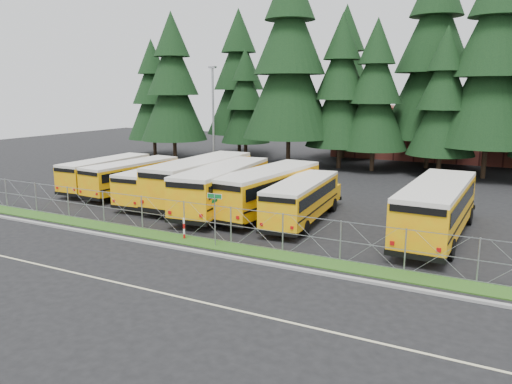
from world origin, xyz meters
TOP-DOWN VIEW (x-y plane):
  - ground at (0.00, 0.00)m, footprint 120.00×120.00m
  - curb at (0.00, -3.10)m, footprint 50.00×0.25m
  - grass_verge at (0.00, -1.70)m, footprint 50.00×1.40m
  - road_lane_line at (0.00, -8.00)m, footprint 50.00×0.12m
  - chainlink_fence at (0.00, -1.00)m, footprint 44.00×0.10m
  - brick_building at (6.00, 40.00)m, footprint 22.00×10.00m
  - bus_0 at (-14.06, 6.91)m, footprint 2.44×9.87m
  - bus_1 at (-11.12, 6.65)m, footprint 3.05×9.99m
  - bus_2 at (-7.51, 5.58)m, footprint 2.95×9.94m
  - bus_3 at (-4.67, 6.53)m, footprint 3.16×12.25m
  - bus_4 at (-1.96, 5.05)m, footprint 4.03×12.04m
  - bus_5 at (1.06, 5.80)m, footprint 3.66×11.65m
  - bus_6 at (3.71, 4.89)m, footprint 3.17×10.27m
  - bus_east at (11.50, 5.00)m, footprint 3.18×12.06m
  - street_sign at (1.53, -1.83)m, footprint 0.84×0.55m
  - striped_bollard at (-0.64, -1.55)m, footprint 0.11×0.11m
  - light_standard at (-10.67, 17.41)m, footprint 0.70×0.35m
  - conifer_0 at (-24.85, 26.14)m, footprint 6.34×6.34m
  - conifer_1 at (-19.58, 23.19)m, footprint 7.43×7.43m
  - conifer_2 at (-13.52, 28.99)m, footprint 5.76×5.76m
  - conifer_3 at (-6.27, 25.09)m, footprint 9.54×9.54m
  - conifer_4 at (-1.22, 26.66)m, footprint 7.03×7.03m
  - conifer_5 at (2.33, 26.44)m, footprint 6.70×6.70m
  - conifer_6 at (8.71, 26.24)m, footprint 6.21×6.21m
  - conifer_7 at (12.53, 26.92)m, footprint 9.12×9.12m
  - conifer_10 at (-16.12, 32.06)m, footprint 8.00×8.00m
  - conifer_11 at (-3.29, 34.34)m, footprint 7.92×7.92m
  - conifer_12 at (6.87, 30.94)m, footprint 9.68×9.68m

SIDE VIEW (x-z plane):
  - ground at x=0.00m, z-range 0.00..0.00m
  - road_lane_line at x=0.00m, z-range 0.00..0.01m
  - grass_verge at x=0.00m, z-range 0.00..0.06m
  - curb at x=0.00m, z-range 0.00..0.12m
  - striped_bollard at x=-0.64m, z-range 0.00..1.20m
  - chainlink_fence at x=0.00m, z-range 0.00..2.00m
  - bus_2 at x=-7.51m, z-range 0.00..2.57m
  - bus_0 at x=-14.06m, z-range 0.00..2.58m
  - bus_1 at x=-11.12m, z-range 0.00..2.58m
  - bus_6 at x=3.71m, z-range 0.00..2.65m
  - bus_5 at x=1.06m, z-range 0.00..3.00m
  - bus_4 at x=-1.96m, z-range 0.00..3.10m
  - bus_east at x=11.50m, z-range 0.00..3.14m
  - bus_3 at x=-4.67m, z-range 0.00..3.19m
  - street_sign at x=1.53m, z-range 0.63..3.44m
  - brick_building at x=6.00m, z-range 0.00..6.00m
  - light_standard at x=-10.67m, z-range 0.43..10.57m
  - conifer_2 at x=-13.52m, z-range 0.00..12.75m
  - conifer_6 at x=8.71m, z-range 0.00..13.74m
  - conifer_0 at x=-24.85m, z-range 0.00..14.01m
  - conifer_5 at x=2.33m, z-range 0.00..14.81m
  - conifer_4 at x=-1.22m, z-range 0.00..15.55m
  - conifer_1 at x=-19.58m, z-range 0.00..16.44m
  - conifer_11 at x=-3.29m, z-range 0.00..17.53m
  - conifer_10 at x=-16.12m, z-range 0.00..17.69m
  - conifer_7 at x=12.53m, z-range 0.00..20.16m
  - conifer_3 at x=-6.27m, z-range 0.00..21.09m
  - conifer_12 at x=6.87m, z-range 0.00..21.41m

